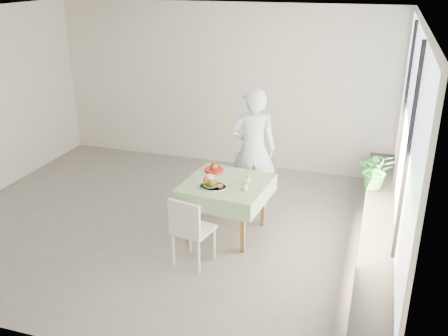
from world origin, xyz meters
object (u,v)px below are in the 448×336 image
(diner, at_px, (253,150))
(chair_near, at_px, (193,243))
(main_dish, at_px, (211,183))
(juice_cup_orange, at_px, (248,178))
(cafe_table, at_px, (226,202))
(potted_plant, at_px, (376,170))
(chair_far, at_px, (242,194))

(diner, bearing_deg, chair_near, 61.94)
(main_dish, height_order, juice_cup_orange, juice_cup_orange)
(cafe_table, distance_m, chair_near, 0.86)
(main_dish, bearing_deg, potted_plant, 31.00)
(cafe_table, distance_m, main_dish, 0.42)
(main_dish, distance_m, potted_plant, 2.28)
(chair_far, relative_size, juice_cup_orange, 3.26)
(chair_far, bearing_deg, juice_cup_orange, -68.62)
(diner, relative_size, juice_cup_orange, 7.21)
(cafe_table, xyz_separation_m, juice_cup_orange, (0.27, 0.06, 0.34))
(cafe_table, xyz_separation_m, diner, (0.13, 0.83, 0.45))
(chair_far, height_order, chair_near, chair_near)
(cafe_table, relative_size, juice_cup_orange, 4.48)
(chair_far, bearing_deg, chair_near, -96.09)
(main_dish, height_order, potted_plant, potted_plant)
(cafe_table, bearing_deg, juice_cup_orange, 13.60)
(potted_plant, bearing_deg, chair_far, -172.55)
(chair_far, xyz_separation_m, juice_cup_orange, (0.26, -0.66, 0.55))
(main_dish, xyz_separation_m, potted_plant, (1.96, 1.18, -0.03))
(chair_near, bearing_deg, cafe_table, 79.22)
(chair_near, distance_m, main_dish, 0.80)
(main_dish, bearing_deg, chair_near, -92.44)
(diner, distance_m, juice_cup_orange, 0.78)
(potted_plant, bearing_deg, cafe_table, -152.31)
(main_dish, distance_m, juice_cup_orange, 0.49)
(juice_cup_orange, bearing_deg, diner, 100.01)
(cafe_table, bearing_deg, diner, 81.03)
(chair_far, relative_size, diner, 0.45)
(chair_far, distance_m, diner, 0.68)
(cafe_table, xyz_separation_m, potted_plant, (1.83, 0.96, 0.31))
(main_dish, bearing_deg, diner, 75.95)
(cafe_table, bearing_deg, potted_plant, 27.69)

